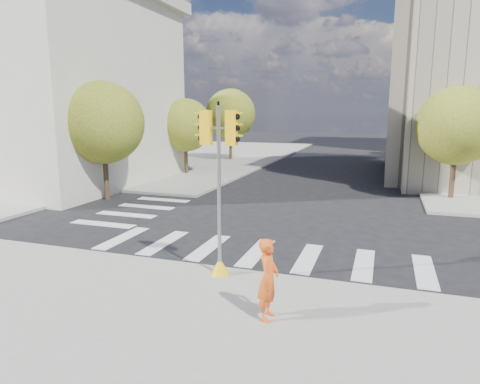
% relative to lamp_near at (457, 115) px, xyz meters
% --- Properties ---
extents(ground, '(160.00, 160.00, 0.00)m').
position_rel_lamp_near_xyz_m(ground, '(-8.00, -14.00, -4.58)').
color(ground, black).
rests_on(ground, ground).
extents(sidewalk_far_left, '(28.00, 40.00, 0.15)m').
position_rel_lamp_near_xyz_m(sidewalk_far_left, '(-28.00, 12.00, -4.50)').
color(sidewalk_far_left, gray).
rests_on(sidewalk_far_left, ground).
extents(classical_building, '(19.00, 15.00, 12.70)m').
position_rel_lamp_near_xyz_m(classical_building, '(-28.00, -6.00, 1.86)').
color(classical_building, beige).
rests_on(classical_building, ground).
extents(tree_lw_near, '(4.40, 4.40, 6.41)m').
position_rel_lamp_near_xyz_m(tree_lw_near, '(-18.50, -10.00, -0.38)').
color(tree_lw_near, '#382616').
rests_on(tree_lw_near, ground).
extents(tree_lw_mid, '(4.00, 4.00, 5.77)m').
position_rel_lamp_near_xyz_m(tree_lw_mid, '(-18.50, 0.00, -0.82)').
color(tree_lw_mid, '#382616').
rests_on(tree_lw_mid, ground).
extents(tree_lw_far, '(4.80, 4.80, 6.95)m').
position_rel_lamp_near_xyz_m(tree_lw_far, '(-18.50, 10.00, -0.04)').
color(tree_lw_far, '#382616').
rests_on(tree_lw_far, ground).
extents(tree_re_near, '(4.20, 4.20, 6.16)m').
position_rel_lamp_near_xyz_m(tree_re_near, '(-0.50, -4.00, -0.53)').
color(tree_re_near, '#382616').
rests_on(tree_re_near, ground).
extents(tree_re_mid, '(4.60, 4.60, 6.66)m').
position_rel_lamp_near_xyz_m(tree_re_mid, '(-0.50, 8.00, -0.23)').
color(tree_re_mid, '#382616').
rests_on(tree_re_mid, ground).
extents(tree_re_far, '(4.00, 4.00, 5.88)m').
position_rel_lamp_near_xyz_m(tree_re_far, '(-0.50, 20.00, -0.71)').
color(tree_re_far, '#382616').
rests_on(tree_re_far, ground).
extents(lamp_near, '(0.35, 0.18, 8.11)m').
position_rel_lamp_near_xyz_m(lamp_near, '(0.00, 0.00, 0.00)').
color(lamp_near, black).
rests_on(lamp_near, sidewalk_far_right).
extents(lamp_far, '(0.35, 0.18, 8.11)m').
position_rel_lamp_near_xyz_m(lamp_far, '(0.00, 14.00, 0.00)').
color(lamp_far, black).
rests_on(lamp_far, sidewalk_far_right).
extents(traffic_signal, '(1.07, 0.56, 4.95)m').
position_rel_lamp_near_xyz_m(traffic_signal, '(-8.43, -18.60, -2.31)').
color(traffic_signal, yellow).
rests_on(traffic_signal, sidewalk_near).
extents(photographer, '(0.46, 0.70, 1.90)m').
position_rel_lamp_near_xyz_m(photographer, '(-6.40, -20.75, -3.48)').
color(photographer, '#E45215').
rests_on(photographer, sidewalk_near).
extents(planter_wall, '(5.78, 2.42, 0.50)m').
position_rel_lamp_near_xyz_m(planter_wall, '(-22.10, -11.89, -4.18)').
color(planter_wall, beige).
rests_on(planter_wall, sidewalk_left_near).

